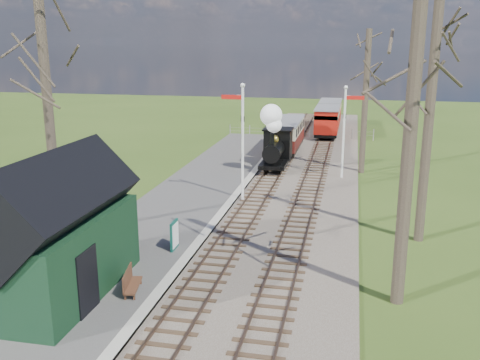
% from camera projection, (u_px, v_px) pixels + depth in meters
% --- Properties ---
extents(distant_hills, '(114.40, 48.00, 22.02)m').
position_uv_depth(distant_hills, '(324.00, 215.00, 77.76)').
color(distant_hills, '#385B23').
rests_on(distant_hills, ground).
extents(ballast_bed, '(8.00, 60.00, 0.10)m').
position_uv_depth(ballast_bed, '(293.00, 176.00, 33.58)').
color(ballast_bed, brown).
rests_on(ballast_bed, ground).
extents(track_near, '(1.60, 60.00, 0.15)m').
position_uv_depth(track_near, '(273.00, 174.00, 33.83)').
color(track_near, brown).
rests_on(track_near, ground).
extents(track_far, '(1.60, 60.00, 0.15)m').
position_uv_depth(track_far, '(314.00, 176.00, 33.30)').
color(track_far, brown).
rests_on(track_far, ground).
extents(platform, '(5.00, 44.00, 0.20)m').
position_uv_depth(platform, '(180.00, 208.00, 26.95)').
color(platform, '#474442').
rests_on(platform, ground).
extents(coping_strip, '(0.40, 44.00, 0.21)m').
position_uv_depth(coping_strip, '(225.00, 210.00, 26.49)').
color(coping_strip, '#B2AD9E').
rests_on(coping_strip, ground).
extents(station_shed, '(3.25, 6.30, 4.78)m').
position_uv_depth(station_shed, '(57.00, 233.00, 17.10)').
color(station_shed, black).
rests_on(station_shed, platform).
extents(semaphore_near, '(1.22, 0.24, 6.22)m').
position_uv_depth(semaphore_near, '(241.00, 134.00, 27.42)').
color(semaphore_near, silver).
rests_on(semaphore_near, ground).
extents(semaphore_far, '(1.22, 0.24, 5.72)m').
position_uv_depth(semaphore_far, '(345.00, 125.00, 32.13)').
color(semaphore_far, silver).
rests_on(semaphore_far, ground).
extents(bare_trees, '(15.51, 22.39, 12.00)m').
position_uv_depth(bare_trees, '(263.00, 121.00, 21.01)').
color(bare_trees, '#382D23').
rests_on(bare_trees, ground).
extents(fence_line, '(12.60, 0.08, 1.00)m').
position_uv_depth(fence_line, '(300.00, 132.00, 46.91)').
color(fence_line, slate).
rests_on(fence_line, ground).
extents(locomotive, '(1.74, 4.06, 4.35)m').
position_uv_depth(locomotive, '(275.00, 141.00, 34.37)').
color(locomotive, black).
rests_on(locomotive, ground).
extents(coach, '(2.03, 6.97, 2.14)m').
position_uv_depth(coach, '(287.00, 134.00, 40.24)').
color(coach, black).
rests_on(coach, ground).
extents(red_carriage_a, '(2.06, 5.11, 2.17)m').
position_uv_depth(red_carriage_a, '(327.00, 121.00, 46.82)').
color(red_carriage_a, black).
rests_on(red_carriage_a, ground).
extents(red_carriage_b, '(2.06, 5.11, 2.17)m').
position_uv_depth(red_carriage_b, '(330.00, 113.00, 52.03)').
color(red_carriage_b, black).
rests_on(red_carriage_b, ground).
extents(sign_board, '(0.11, 0.80, 1.17)m').
position_uv_depth(sign_board, '(174.00, 235.00, 21.18)').
color(sign_board, '#104C3E').
rests_on(sign_board, platform).
extents(bench, '(0.66, 1.40, 0.77)m').
position_uv_depth(bench, '(130.00, 282.00, 17.58)').
color(bench, '#4F2D1C').
rests_on(bench, platform).
extents(person, '(0.44, 0.54, 1.28)m').
position_uv_depth(person, '(92.00, 276.00, 17.33)').
color(person, '#1C1F32').
rests_on(person, platform).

